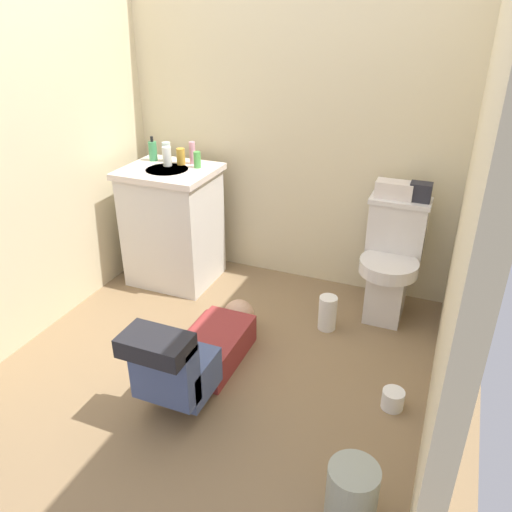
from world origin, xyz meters
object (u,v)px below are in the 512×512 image
(tissue_box, at_px, (394,189))
(bottle_white, at_px, (167,156))
(bottle_clear, at_px, (167,152))
(toilet_paper_roll, at_px, (393,399))
(bottle_pink, at_px, (192,153))
(faucet, at_px, (179,155))
(bottle_amber, at_px, (181,157))
(toiletry_bag, at_px, (421,192))
(toilet, at_px, (391,261))
(soap_dispenser, at_px, (153,151))
(bottle_green, at_px, (197,160))
(vanity_cabinet, at_px, (173,224))
(person_plumber, at_px, (198,352))
(trash_can, at_px, (352,493))
(paper_towel_roll, at_px, (327,313))

(tissue_box, bearing_deg, bottle_white, -174.13)
(bottle_clear, xyz_separation_m, toilet_paper_roll, (1.75, -0.89, -0.84))
(bottle_clear, bearing_deg, bottle_pink, 5.17)
(faucet, relative_size, bottle_amber, 0.92)
(bottle_white, distance_m, bottle_pink, 0.17)
(toiletry_bag, xyz_separation_m, toilet_paper_roll, (0.08, -0.95, -0.76))
(toilet, height_order, soap_dispenser, soap_dispenser)
(tissue_box, distance_m, soap_dispenser, 1.63)
(bottle_green, distance_m, toilet_paper_roll, 1.90)
(vanity_cabinet, height_order, person_plumber, vanity_cabinet)
(faucet, xyz_separation_m, soap_dispenser, (-0.19, -0.02, 0.02))
(toilet, distance_m, trash_can, 1.55)
(toilet, xyz_separation_m, toiletry_bag, (0.10, 0.09, 0.44))
(toiletry_bag, bearing_deg, toilet_paper_roll, -85.35)
(vanity_cabinet, xyz_separation_m, toiletry_bag, (1.58, 0.20, 0.39))
(bottle_pink, bearing_deg, faucet, -170.06)
(vanity_cabinet, xyz_separation_m, paper_towel_roll, (1.18, -0.21, -0.31))
(person_plumber, distance_m, bottle_green, 1.33)
(faucet, relative_size, person_plumber, 0.09)
(soap_dispenser, relative_size, toilet_paper_roll, 1.51)
(paper_towel_roll, bearing_deg, bottle_pink, 161.37)
(person_plumber, relative_size, bottle_green, 10.00)
(bottle_amber, distance_m, paper_towel_roll, 1.41)
(tissue_box, relative_size, bottle_pink, 1.48)
(bottle_clear, bearing_deg, bottle_amber, -12.81)
(trash_can, bearing_deg, person_plumber, 151.93)
(trash_can, bearing_deg, vanity_cabinet, 138.44)
(trash_can, bearing_deg, toilet, 94.57)
(bottle_white, bearing_deg, vanity_cabinet, -54.04)
(toilet, bearing_deg, bottle_amber, -179.97)
(tissue_box, xyz_separation_m, bottle_pink, (-1.34, -0.05, 0.09))
(paper_towel_roll, bearing_deg, faucet, 163.56)
(person_plumber, bearing_deg, faucet, 122.29)
(toilet_paper_roll, bearing_deg, bottle_clear, 153.14)
(faucet, relative_size, bottle_green, 0.94)
(vanity_cabinet, bearing_deg, paper_towel_roll, -9.98)
(tissue_box, xyz_separation_m, soap_dispenser, (-1.62, -0.08, 0.09))
(soap_dispenser, xyz_separation_m, paper_towel_roll, (1.37, -0.33, -0.78))
(toilet_paper_roll, bearing_deg, bottle_green, 150.70)
(tissue_box, distance_m, bottle_green, 1.27)
(vanity_cabinet, bearing_deg, faucet, 90.00)
(faucet, distance_m, toiletry_bag, 1.59)
(tissue_box, height_order, bottle_white, bottle_white)
(vanity_cabinet, distance_m, trash_can, 2.16)
(bottle_white, relative_size, bottle_green, 1.19)
(bottle_green, height_order, paper_towel_roll, bottle_green)
(bottle_white, bearing_deg, bottle_pink, 38.24)
(faucet, distance_m, tissue_box, 1.44)
(bottle_clear, bearing_deg, soap_dispenser, -168.45)
(tissue_box, height_order, bottle_clear, bottle_clear)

